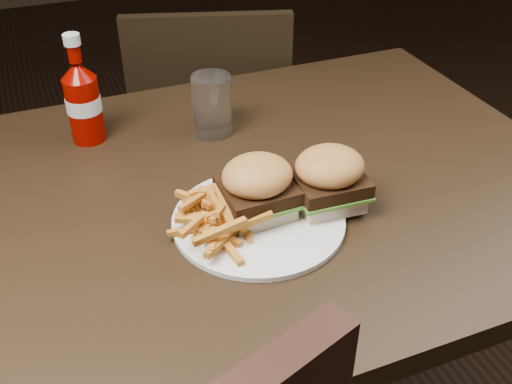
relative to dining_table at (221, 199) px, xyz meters
name	(u,v)px	position (x,y,z in m)	size (l,w,h in m)	color
dining_table	(221,199)	(0.00, 0.00, 0.00)	(1.20, 0.80, 0.04)	black
chair_far	(212,142)	(0.19, 0.66, -0.30)	(0.41, 0.41, 0.04)	black
plate	(258,220)	(0.02, -0.10, 0.03)	(0.26, 0.26, 0.01)	white
sandwich_half_a	(257,206)	(0.03, -0.09, 0.04)	(0.09, 0.09, 0.02)	beige
sandwich_half_b	(327,196)	(0.14, -0.11, 0.04)	(0.09, 0.09, 0.02)	#FEE8CA
fries_pile	(221,214)	(-0.03, -0.10, 0.05)	(0.12, 0.12, 0.05)	#B56C1D
ketchup_bottle	(85,110)	(-0.17, 0.24, 0.08)	(0.06, 0.06, 0.12)	#800500
tumbler	(212,105)	(0.05, 0.18, 0.08)	(0.07, 0.07, 0.11)	white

